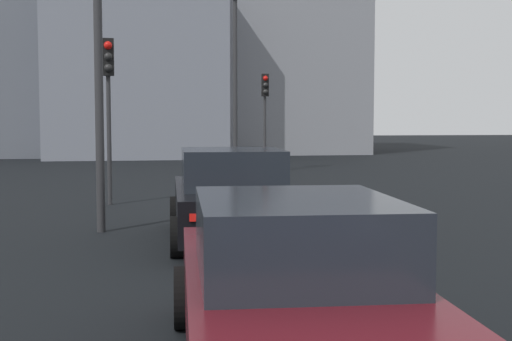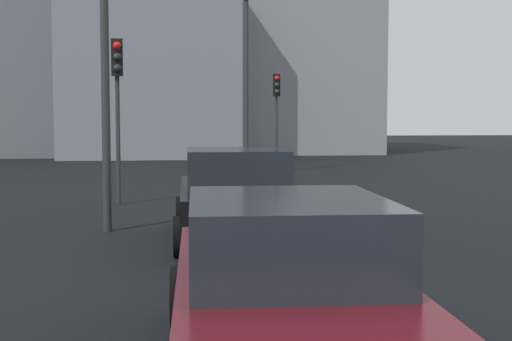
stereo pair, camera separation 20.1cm
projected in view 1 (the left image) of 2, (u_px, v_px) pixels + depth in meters
The scene contains 9 objects.
car_black_lead at pixel (231, 197), 12.12m from camera, with size 4.47×2.20×1.62m.
car_maroon_second at pixel (293, 290), 5.76m from camera, with size 4.54×2.10×1.52m.
traffic_light_near_left at pixel (265, 101), 28.17m from camera, with size 0.32×0.28×3.91m.
traffic_light_near_right at pixel (108, 86), 17.03m from camera, with size 0.32×0.30×4.07m.
street_lamp_kerbside at pixel (235, 68), 25.87m from camera, with size 0.56×0.36×6.71m.
street_lamp_far at pixel (97, 0), 12.85m from camera, with size 0.56×0.36×7.31m.
building_facade_left at pixel (267, 51), 44.23m from camera, with size 10.21×10.82×12.69m, color gray.
building_facade_center at pixel (139, 76), 42.67m from camera, with size 15.96×9.42×9.36m, color gray.
building_facade_right at pixel (8, 57), 42.88m from camera, with size 14.35×11.04×11.78m, color slate.
Camera 1 is at (-2.55, 1.18, 2.15)m, focal length 49.04 mm.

